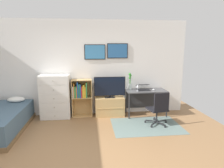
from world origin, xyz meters
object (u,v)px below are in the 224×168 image
Objects in this scene: bookshelf at (81,95)px; dresser at (55,97)px; bamboo_vase at (130,82)px; television at (110,87)px; laptop at (143,88)px; desk at (145,94)px; office_chair at (159,108)px; tv_stand at (110,106)px; computer_mouse at (154,90)px; wine_glass at (138,86)px.

dresser is at bearing -175.14° from bookshelf.
bamboo_vase is (1.40, 0.02, 0.33)m from bookshelf.
dresser is 2.13m from bamboo_vase.
television reaches higher than bookshelf.
bookshelf is at bearing 178.05° from laptop.
bamboo_vase is (-0.44, 0.07, 0.36)m from desk.
office_chair is at bearing -36.71° from television.
desk is at bearing 0.86° from television.
dresser is 1.14× the size of bookshelf.
tv_stand is 1.34m from computer_mouse.
wine_glass is (-0.20, -0.15, 0.07)m from laptop.
computer_mouse is (0.10, 0.76, 0.30)m from office_chair.
tv_stand is 0.99m from wine_glass.
bookshelf is 1.20× the size of television.
wine_glass is at bearing -7.73° from bookshelf.
computer_mouse is 0.70m from bamboo_vase.
office_chair is at bearing -25.23° from bookshelf.
bamboo_vase reaches higher than laptop.
desk is 6.27× the size of wine_glass.
tv_stand is 1.10m from laptop.
bookshelf is 5.86× the size of wine_glass.
television is at bearing -0.28° from dresser.
television is at bearing -171.78° from bamboo_vase.
bookshelf is 1.60m from wine_glass.
bamboo_vase reaches higher than computer_mouse.
dresser is at bearing 179.99° from laptop.
bookshelf reaches higher than computer_mouse.
desk is (2.54, 0.01, -0.00)m from dresser.
bamboo_vase reaches higher than desk.
bookshelf is 1.29× the size of tv_stand.
desk is 0.21m from laptop.
television is 1.06m from desk.
laptop is (2.47, -0.00, 0.20)m from dresser.
desk is 2.34× the size of bamboo_vase.
laptop is at bearing 159.96° from computer_mouse.
computer_mouse is at bearing -4.35° from television.
bookshelf is 2.16m from office_chair.
dresser is 2.54m from desk.
bookshelf is at bearing 178.41° from desk.
dresser reaches higher than bookshelf.
dresser is 3.11× the size of laptop.
tv_stand is at bearing 174.62° from computer_mouse.
computer_mouse is (0.28, -0.10, -0.05)m from laptop.
desk is 0.42m from wine_glass.
computer_mouse is (1.24, -0.09, -0.08)m from television.
bamboo_vase is at bearing 167.81° from laptop.
office_chair is at bearing -61.85° from wine_glass.
office_chair is 2.22× the size of laptop.
office_chair is (1.14, -0.85, -0.38)m from television.
laptop is at bearing -172.47° from desk.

